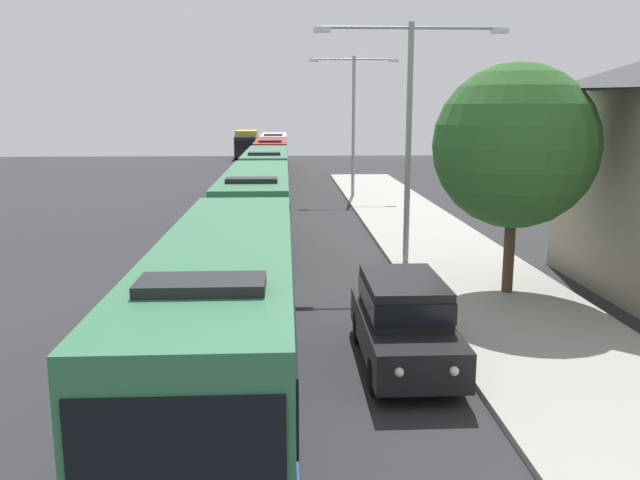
{
  "coord_description": "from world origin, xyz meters",
  "views": [
    {
      "loc": [
        -0.13,
        -0.06,
        5.49
      ],
      "look_at": [
        0.84,
        18.55,
        1.79
      ],
      "focal_mm": 36.95,
      "sensor_mm": 36.0,
      "label": 1
    }
  ],
  "objects_px": {
    "bus_lead": "(227,307)",
    "bus_second_in_line": "(257,206)",
    "bus_rear": "(274,148)",
    "white_suv": "(403,318)",
    "bus_middle": "(267,174)",
    "bus_fourth_in_line": "(271,157)",
    "box_truck_oncoming": "(247,143)",
    "streetlamp_far": "(354,112)",
    "roadside_tree": "(515,146)",
    "streetlamp_mid": "(409,117)"
  },
  "relations": [
    {
      "from": "bus_lead",
      "to": "bus_second_in_line",
      "type": "distance_m",
      "value": 13.7
    },
    {
      "from": "bus_rear",
      "to": "white_suv",
      "type": "relative_size",
      "value": 2.44
    },
    {
      "from": "bus_middle",
      "to": "white_suv",
      "type": "relative_size",
      "value": 2.56
    },
    {
      "from": "bus_fourth_in_line",
      "to": "box_truck_oncoming",
      "type": "distance_m",
      "value": 22.74
    },
    {
      "from": "white_suv",
      "to": "streetlamp_far",
      "type": "bearing_deg",
      "value": 86.5
    },
    {
      "from": "bus_fourth_in_line",
      "to": "bus_lead",
      "type": "bearing_deg",
      "value": -90.0
    },
    {
      "from": "bus_fourth_in_line",
      "to": "box_truck_oncoming",
      "type": "bearing_deg",
      "value": 98.35
    },
    {
      "from": "bus_fourth_in_line",
      "to": "roadside_tree",
      "type": "distance_m",
      "value": 36.11
    },
    {
      "from": "box_truck_oncoming",
      "to": "streetlamp_mid",
      "type": "height_order",
      "value": "streetlamp_mid"
    },
    {
      "from": "streetlamp_mid",
      "to": "bus_fourth_in_line",
      "type": "bearing_deg",
      "value": 99.83
    },
    {
      "from": "box_truck_oncoming",
      "to": "streetlamp_mid",
      "type": "bearing_deg",
      "value": -80.79
    },
    {
      "from": "bus_fourth_in_line",
      "to": "streetlamp_far",
      "type": "xyz_separation_m",
      "value": [
        5.4,
        -12.45,
        3.65
      ]
    },
    {
      "from": "bus_lead",
      "to": "streetlamp_mid",
      "type": "xyz_separation_m",
      "value": [
        5.4,
        10.24,
        3.54
      ]
    },
    {
      "from": "white_suv",
      "to": "box_truck_oncoming",
      "type": "bearing_deg",
      "value": 96.37
    },
    {
      "from": "roadside_tree",
      "to": "bus_rear",
      "type": "bearing_deg",
      "value": 99.1
    },
    {
      "from": "bus_middle",
      "to": "bus_rear",
      "type": "relative_size",
      "value": 1.05
    },
    {
      "from": "white_suv",
      "to": "roadside_tree",
      "type": "height_order",
      "value": "roadside_tree"
    },
    {
      "from": "bus_lead",
      "to": "box_truck_oncoming",
      "type": "relative_size",
      "value": 1.62
    },
    {
      "from": "bus_lead",
      "to": "roadside_tree",
      "type": "relative_size",
      "value": 1.83
    },
    {
      "from": "bus_second_in_line",
      "to": "bus_rear",
      "type": "xyz_separation_m",
      "value": [
        -0.0,
        40.77,
        -0.0
      ]
    },
    {
      "from": "box_truck_oncoming",
      "to": "white_suv",
      "type": "bearing_deg",
      "value": -83.63
    },
    {
      "from": "bus_rear",
      "to": "roadside_tree",
      "type": "bearing_deg",
      "value": -80.9
    },
    {
      "from": "bus_middle",
      "to": "streetlamp_far",
      "type": "xyz_separation_m",
      "value": [
        5.4,
        1.51,
        3.65
      ]
    },
    {
      "from": "bus_lead",
      "to": "bus_second_in_line",
      "type": "bearing_deg",
      "value": 90.0
    },
    {
      "from": "white_suv",
      "to": "bus_fourth_in_line",
      "type": "bearing_deg",
      "value": 95.25
    },
    {
      "from": "bus_middle",
      "to": "streetlamp_mid",
      "type": "xyz_separation_m",
      "value": [
        5.4,
        -17.21,
        3.54
      ]
    },
    {
      "from": "bus_rear",
      "to": "bus_middle",
      "type": "bearing_deg",
      "value": -90.0
    },
    {
      "from": "white_suv",
      "to": "box_truck_oncoming",
      "type": "distance_m",
      "value": 63.1
    },
    {
      "from": "bus_fourth_in_line",
      "to": "streetlamp_far",
      "type": "bearing_deg",
      "value": -66.55
    },
    {
      "from": "bus_second_in_line",
      "to": "box_truck_oncoming",
      "type": "bearing_deg",
      "value": 93.76
    },
    {
      "from": "streetlamp_far",
      "to": "roadside_tree",
      "type": "bearing_deg",
      "value": -84.14
    },
    {
      "from": "bus_second_in_line",
      "to": "bus_middle",
      "type": "relative_size",
      "value": 1.0
    },
    {
      "from": "bus_middle",
      "to": "bus_fourth_in_line",
      "type": "xyz_separation_m",
      "value": [
        -0.0,
        13.95,
        -0.0
      ]
    },
    {
      "from": "streetlamp_far",
      "to": "bus_fourth_in_line",
      "type": "bearing_deg",
      "value": 113.45
    },
    {
      "from": "bus_fourth_in_line",
      "to": "streetlamp_mid",
      "type": "relative_size",
      "value": 1.4
    },
    {
      "from": "bus_middle",
      "to": "bus_fourth_in_line",
      "type": "distance_m",
      "value": 13.95
    },
    {
      "from": "bus_rear",
      "to": "streetlamp_far",
      "type": "distance_m",
      "value": 26.34
    },
    {
      "from": "bus_lead",
      "to": "bus_rear",
      "type": "xyz_separation_m",
      "value": [
        -0.0,
        54.47,
        -0.0
      ]
    },
    {
      "from": "bus_lead",
      "to": "bus_fourth_in_line",
      "type": "xyz_separation_m",
      "value": [
        -0.0,
        41.4,
        -0.0
      ]
    },
    {
      "from": "bus_lead",
      "to": "bus_rear",
      "type": "bearing_deg",
      "value": 90.0
    },
    {
      "from": "bus_second_in_line",
      "to": "roadside_tree",
      "type": "bearing_deg",
      "value": -44.02
    },
    {
      "from": "white_suv",
      "to": "streetlamp_mid",
      "type": "bearing_deg",
      "value": 79.36
    },
    {
      "from": "bus_lead",
      "to": "bus_middle",
      "type": "relative_size",
      "value": 0.98
    },
    {
      "from": "bus_second_in_line",
      "to": "roadside_tree",
      "type": "relative_size",
      "value": 1.86
    },
    {
      "from": "bus_lead",
      "to": "bus_fourth_in_line",
      "type": "height_order",
      "value": "same"
    },
    {
      "from": "bus_middle",
      "to": "white_suv",
      "type": "bearing_deg",
      "value": -81.98
    },
    {
      "from": "bus_second_in_line",
      "to": "roadside_tree",
      "type": "xyz_separation_m",
      "value": [
        7.73,
        -7.47,
        2.76
      ]
    },
    {
      "from": "bus_fourth_in_line",
      "to": "streetlamp_far",
      "type": "distance_m",
      "value": 14.05
    },
    {
      "from": "white_suv",
      "to": "box_truck_oncoming",
      "type": "xyz_separation_m",
      "value": [
        -7.0,
        62.71,
        0.67
      ]
    },
    {
      "from": "streetlamp_mid",
      "to": "roadside_tree",
      "type": "relative_size",
      "value": 1.23
    }
  ]
}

